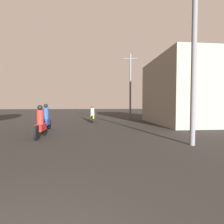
% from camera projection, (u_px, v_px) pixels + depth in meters
% --- Properties ---
extents(motorcycle_red, '(0.60, 1.92, 1.58)m').
position_uv_depth(motorcycle_red, '(41.00, 125.00, 8.40)').
color(motorcycle_red, black).
rests_on(motorcycle_red, ground_plane).
extents(motorcycle_blue, '(0.60, 2.01, 1.64)m').
position_uv_depth(motorcycle_blue, '(46.00, 120.00, 10.66)').
color(motorcycle_blue, black).
rests_on(motorcycle_blue, ground_plane).
extents(motorcycle_yellow, '(0.60, 1.94, 1.51)m').
position_uv_depth(motorcycle_yellow, '(92.00, 115.00, 15.81)').
color(motorcycle_yellow, black).
rests_on(motorcycle_yellow, ground_plane).
extents(building_right_near, '(4.98, 7.53, 5.39)m').
position_uv_depth(building_right_near, '(184.00, 91.00, 14.66)').
color(building_right_near, gray).
rests_on(building_right_near, ground_plane).
extents(utility_pole_near, '(1.60, 0.20, 8.01)m').
position_uv_depth(utility_pole_near, '(194.00, 37.00, 6.68)').
color(utility_pole_near, slate).
rests_on(utility_pole_near, ground_plane).
extents(utility_pole_far, '(1.60, 0.20, 7.08)m').
position_uv_depth(utility_pole_far, '(130.00, 85.00, 19.12)').
color(utility_pole_far, slate).
rests_on(utility_pole_far, ground_plane).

